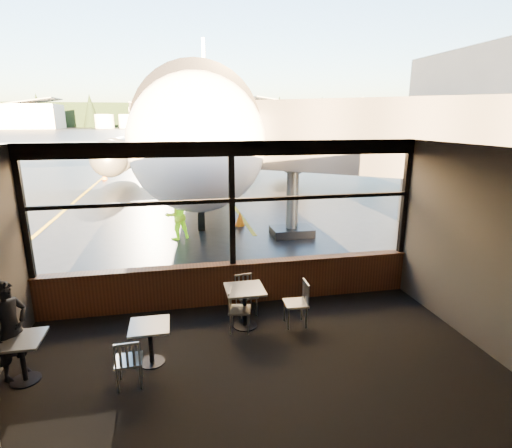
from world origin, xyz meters
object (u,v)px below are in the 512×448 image
object	(u,v)px
chair_near_w	(240,310)
cone_wing	(104,176)
cafe_table_left	(23,360)
ground_crew	(177,215)
airliner	(202,87)
chair_near_n	(246,296)
cafe_table_near	(245,307)
cone_nose	(240,219)
jet_bridge	(310,168)
cafe_table_mid	(151,344)
chair_near_e	(296,304)
chair_mid_s	(129,361)
passenger	(11,330)

from	to	relation	value
chair_near_w	cone_wing	size ratio (longest dim) A/B	1.68
cafe_table_left	ground_crew	xyz separation A→B (m)	(2.41, 7.26, 0.45)
airliner	chair_near_n	xyz separation A→B (m)	(-0.71, -19.69, -5.49)
cafe_table_near	cone_nose	size ratio (longest dim) A/B	1.50
jet_bridge	cafe_table_mid	distance (m)	9.31
cafe_table_near	chair_near_e	distance (m)	0.99
cafe_table_mid	cafe_table_left	world-z (taller)	cafe_table_left
airliner	cafe_table_near	xyz separation A→B (m)	(-0.83, -20.16, -5.51)
ground_crew	cafe_table_near	bearing A→B (deg)	74.80
cafe_table_near	cafe_table_mid	xyz separation A→B (m)	(-1.72, -0.89, -0.05)
cafe_table_mid	chair_near_e	distance (m)	2.80
airliner	chair_near_n	size ratio (longest dim) A/B	46.06
jet_bridge	chair_near_e	size ratio (longest dim) A/B	11.19
jet_bridge	chair_mid_s	distance (m)	9.88
cone_wing	ground_crew	bearing A→B (deg)	-72.85
cone_nose	chair_near_e	bearing A→B (deg)	-91.29
chair_near_e	passenger	world-z (taller)	passenger
cafe_table_mid	cafe_table_near	bearing A→B (deg)	27.21
cafe_table_mid	chair_mid_s	size ratio (longest dim) A/B	0.85
chair_near_e	cone_nose	xyz separation A→B (m)	(0.17, 7.70, -0.19)
airliner	jet_bridge	bearing A→B (deg)	-73.67
airliner	cafe_table_near	size ratio (longest dim) A/B	48.36
airliner	cone_wing	distance (m)	8.78
chair_mid_s	cafe_table_mid	bearing A→B (deg)	58.69
jet_bridge	chair_near_w	size ratio (longest dim) A/B	12.01
chair_near_w	chair_near_n	xyz separation A→B (m)	(0.24, 0.61, -0.00)
cone_wing	cone_nose	bearing A→B (deg)	-63.02
airliner	cafe_table_mid	distance (m)	21.92
cafe_table_mid	chair_mid_s	distance (m)	0.60
chair_mid_s	passenger	bearing A→B (deg)	159.40
chair_near_e	chair_near_w	distance (m)	1.09
chair_near_n	cone_wing	distance (m)	21.57
cafe_table_left	ground_crew	distance (m)	7.66
cafe_table_near	cone_nose	xyz separation A→B (m)	(1.15, 7.55, -0.13)
passenger	cafe_table_left	bearing A→B (deg)	-102.20
chair_near_e	chair_mid_s	size ratio (longest dim) A/B	1.11
chair_near_n	cone_nose	size ratio (longest dim) A/B	1.58
chair_near_n	passenger	distance (m)	4.11
airliner	chair_near_w	size ratio (longest dim) A/B	45.56
cafe_table_left	chair_near_w	size ratio (longest dim) A/B	0.85
jet_bridge	ground_crew	xyz separation A→B (m)	(-4.73, -0.29, -1.42)
jet_bridge	cafe_table_mid	bearing A→B (deg)	-125.16
cafe_table_mid	passenger	xyz separation A→B (m)	(-2.05, 0.06, 0.45)
chair_near_n	chair_mid_s	distance (m)	2.84
chair_near_n	chair_mid_s	size ratio (longest dim) A/B	1.02
cafe_table_near	cone_wing	distance (m)	21.99
cone_wing	chair_near_e	bearing A→B (deg)	-72.39
cafe_table_left	cone_nose	bearing A→B (deg)	60.86
cone_nose	cone_wing	world-z (taller)	cone_nose
chair_near_e	airliner	bearing A→B (deg)	3.26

